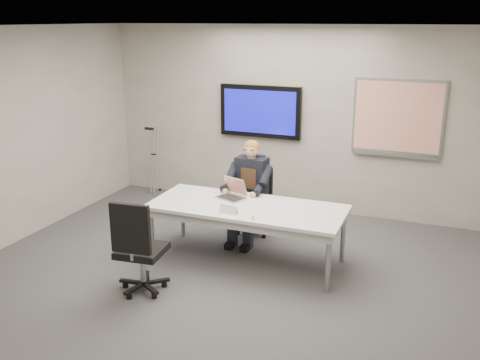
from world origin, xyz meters
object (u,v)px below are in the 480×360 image
at_px(office_chair_near, 141,264).
at_px(seated_person, 247,202).
at_px(office_chair_far, 254,214).
at_px(conference_table, 247,212).
at_px(laptop, 233,193).

xyz_separation_m(office_chair_near, seated_person, (0.54, 1.77, 0.21)).
bearing_deg(office_chair_far, conference_table, -60.55).
height_order(conference_table, office_chair_near, office_chair_near).
distance_m(office_chair_far, laptop, 0.80).
height_order(office_chair_far, seated_person, seated_person).
distance_m(office_chair_near, laptop, 1.54).
distance_m(seated_person, laptop, 0.45).
bearing_deg(seated_person, office_chair_far, 91.88).
xyz_separation_m(conference_table, seated_person, (-0.24, 0.61, -0.10)).
height_order(office_chair_near, laptop, office_chair_near).
relative_size(office_chair_far, laptop, 2.19).
bearing_deg(office_chair_near, conference_table, -130.09).
bearing_deg(seated_person, conference_table, -64.24).
height_order(seated_person, laptop, seated_person).
distance_m(office_chair_far, office_chair_near, 2.09).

